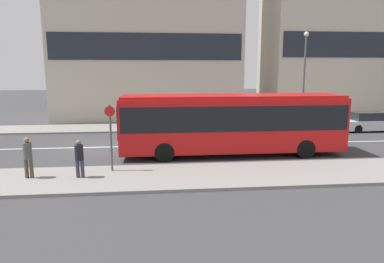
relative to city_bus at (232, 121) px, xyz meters
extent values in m
plane|color=#3A3A3D|center=(-7.37, 2.44, -1.83)|extent=(120.00, 120.00, 0.00)
cube|color=gray|center=(-7.37, -3.81, -1.77)|extent=(44.00, 3.50, 0.13)
cube|color=gray|center=(-7.37, 8.69, -1.77)|extent=(44.00, 3.50, 0.13)
cube|color=silver|center=(-7.37, 2.44, -1.83)|extent=(41.80, 0.16, 0.01)
cube|color=#1E232D|center=(-4.68, 11.91, 4.54)|extent=(16.04, 0.08, 2.20)
cube|color=#1E232D|center=(14.48, 11.91, 4.81)|extent=(14.93, 0.08, 2.20)
cube|color=red|center=(0.01, 0.00, -0.16)|extent=(11.61, 2.54, 2.73)
cube|color=black|center=(0.01, 0.00, 0.25)|extent=(11.38, 2.57, 1.25)
cube|color=red|center=(0.01, 0.00, 1.28)|extent=(11.44, 2.34, 0.14)
cube|color=black|center=(-5.82, 0.00, 0.09)|extent=(0.05, 2.24, 1.64)
cube|color=yellow|center=(-5.82, 0.00, 1.00)|extent=(0.04, 1.78, 0.32)
cylinder|color=black|center=(-3.59, -1.16, -1.35)|extent=(0.96, 0.28, 0.96)
cylinder|color=black|center=(-3.59, 1.16, -1.35)|extent=(0.96, 0.28, 0.96)
cylinder|color=black|center=(3.61, -1.16, -1.35)|extent=(0.96, 0.28, 0.96)
cylinder|color=black|center=(3.61, 1.16, -1.35)|extent=(0.96, 0.28, 0.96)
cube|color=#A39E84|center=(6.54, 5.88, -1.35)|extent=(4.13, 1.70, 0.68)
cube|color=#21262B|center=(6.42, 5.88, -0.75)|extent=(2.27, 1.50, 0.52)
cylinder|color=black|center=(7.82, 5.11, -1.53)|extent=(0.60, 0.18, 0.60)
cylinder|color=black|center=(7.82, 6.64, -1.53)|extent=(0.60, 0.18, 0.60)
cylinder|color=black|center=(5.26, 5.11, -1.53)|extent=(0.60, 0.18, 0.60)
cylinder|color=black|center=(5.26, 6.64, -1.53)|extent=(0.60, 0.18, 0.60)
cube|color=silver|center=(11.58, 6.01, -1.35)|extent=(3.98, 1.76, 0.68)
cube|color=#21262B|center=(11.46, 6.01, -0.71)|extent=(2.19, 1.55, 0.59)
cylinder|color=black|center=(12.82, 6.80, -1.53)|extent=(0.60, 0.18, 0.60)
cylinder|color=black|center=(10.35, 5.22, -1.53)|extent=(0.60, 0.18, 0.60)
cylinder|color=black|center=(10.35, 6.80, -1.53)|extent=(0.60, 0.18, 0.60)
cylinder|color=#4C4233|center=(-9.23, -3.55, -1.31)|extent=(0.15, 0.15, 0.78)
cylinder|color=#4C4233|center=(-9.03, -3.56, -1.31)|extent=(0.15, 0.15, 0.78)
cylinder|color=#4C4C4C|center=(-9.13, -3.56, -0.58)|extent=(0.34, 0.34, 0.68)
sphere|color=#936B4C|center=(-9.13, -3.56, -0.13)|extent=(0.22, 0.22, 0.22)
cylinder|color=#383347|center=(-7.17, -3.70, -1.34)|extent=(0.15, 0.15, 0.73)
cylinder|color=#383347|center=(-6.98, -3.73, -1.34)|extent=(0.15, 0.15, 0.73)
cylinder|color=black|center=(-7.08, -3.71, -0.66)|extent=(0.34, 0.34, 0.63)
sphere|color=#936B4C|center=(-7.08, -3.71, -0.24)|extent=(0.21, 0.21, 0.21)
cylinder|color=#4C4C51|center=(-5.90, -2.87, -0.26)|extent=(0.09, 0.09, 2.88)
cylinder|color=red|center=(-5.90, -2.93, 0.91)|extent=(0.44, 0.03, 0.44)
cylinder|color=#4C4C51|center=(7.07, 7.39, 1.70)|extent=(0.14, 0.14, 6.80)
sphere|color=silver|center=(7.07, 7.39, 5.20)|extent=(0.36, 0.36, 0.36)
camera|label=1|loc=(-3.87, -17.54, 2.64)|focal=32.00mm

